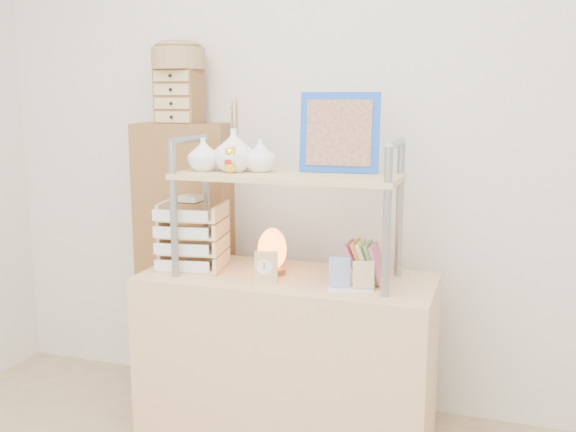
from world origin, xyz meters
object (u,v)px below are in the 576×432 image
Objects in this scene: cabinet at (186,260)px; letter_tray at (192,239)px; desk at (287,362)px; salt_lamp at (272,251)px.

cabinet reaches higher than letter_tray.
letter_tray is (-0.43, 0.00, 0.50)m from desk.
desk is 0.89× the size of cabinet.
cabinet reaches higher than desk.
letter_tray is 0.36m from salt_lamp.
cabinet reaches higher than salt_lamp.
cabinet is at bearing 121.35° from letter_tray.
letter_tray is at bearing -66.15° from cabinet.
letter_tray is 1.63× the size of salt_lamp.
salt_lamp reaches higher than desk.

